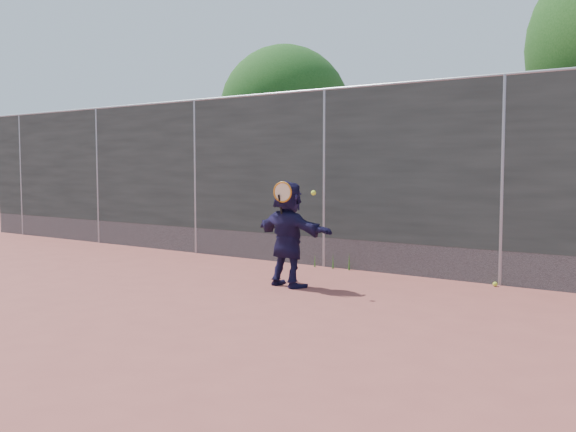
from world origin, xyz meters
The scene contains 7 objects.
ground centered at (0.00, 0.00, 0.00)m, with size 80.00×80.00×0.00m, color #9E4C42.
player centered at (0.56, 1.65, 0.76)m, with size 1.40×0.45×1.51m, color #191439.
ball_ground centered at (2.98, 3.35, 0.03)m, with size 0.07×0.07×0.07m, color #C5E432.
fence centered at (0.00, 3.50, 1.58)m, with size 20.00×0.06×3.03m.
swing_action centered at (0.66, 1.45, 1.34)m, with size 0.71×0.14×0.51m.
tree_left centered at (-2.85, 6.55, 2.94)m, with size 3.15×3.00×4.53m.
weed_clump centered at (0.29, 3.38, 0.13)m, with size 0.68×0.07×0.30m.
Camera 1 is at (5.83, -5.72, 1.70)m, focal length 40.00 mm.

